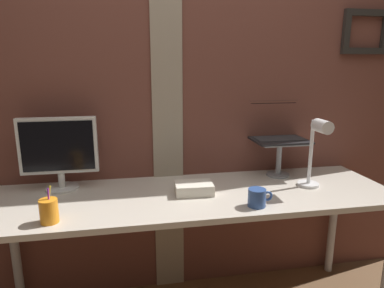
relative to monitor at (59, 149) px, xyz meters
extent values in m
cube|color=brown|center=(0.70, 0.18, 0.36)|extent=(3.30, 0.12, 2.69)
cube|color=gray|center=(0.61, 0.12, 0.36)|extent=(0.18, 0.01, 2.69)
cube|color=black|center=(1.86, 0.10, 0.76)|extent=(0.31, 0.03, 0.04)
cube|color=black|center=(1.86, 0.10, 0.53)|extent=(0.31, 0.03, 0.04)
cube|color=black|center=(1.73, 0.10, 0.65)|extent=(0.04, 0.03, 0.19)
cube|color=beige|center=(0.72, -0.20, -0.24)|extent=(2.17, 0.64, 0.03)
cylinder|color=#B2B2B7|center=(-0.31, 0.06, -0.62)|extent=(0.05, 0.05, 0.73)
cylinder|color=#B2B2B7|center=(1.74, 0.06, -0.62)|extent=(0.05, 0.05, 0.73)
cylinder|color=silver|center=(0.00, 0.00, -0.22)|extent=(0.18, 0.18, 0.01)
cylinder|color=silver|center=(0.00, 0.00, -0.17)|extent=(0.04, 0.04, 0.08)
cube|color=silver|center=(0.00, 0.00, 0.02)|extent=(0.41, 0.04, 0.31)
cube|color=black|center=(0.00, -0.02, 0.02)|extent=(0.37, 0.00, 0.27)
cylinder|color=gray|center=(1.28, 0.00, -0.22)|extent=(0.14, 0.14, 0.01)
cylinder|color=gray|center=(1.28, 0.00, -0.12)|extent=(0.03, 0.03, 0.20)
cube|color=gray|center=(1.28, 0.00, -0.01)|extent=(0.28, 0.22, 0.01)
cube|color=black|center=(1.28, 0.00, 0.00)|extent=(0.33, 0.24, 0.01)
cube|color=#2D2D30|center=(1.28, 0.02, 0.01)|extent=(0.29, 0.15, 0.00)
cube|color=black|center=(1.28, 0.15, 0.12)|extent=(0.33, 0.06, 0.23)
cube|color=black|center=(1.28, 0.15, 0.12)|extent=(0.30, 0.05, 0.20)
cylinder|color=white|center=(1.38, -0.20, -0.22)|extent=(0.12, 0.12, 0.02)
cylinder|color=white|center=(1.38, -0.20, -0.03)|extent=(0.02, 0.02, 0.36)
cylinder|color=white|center=(1.38, -0.29, 0.13)|extent=(0.07, 0.11, 0.07)
cylinder|color=orange|center=(0.02, -0.42, -0.17)|extent=(0.08, 0.08, 0.11)
cylinder|color=yellow|center=(0.02, -0.41, -0.14)|extent=(0.04, 0.01, 0.16)
cylinder|color=purple|center=(0.03, -0.41, -0.14)|extent=(0.02, 0.01, 0.15)
cylinder|color=#2D4C8C|center=(0.98, -0.42, -0.18)|extent=(0.09, 0.09, 0.09)
torus|color=#2D4C8C|center=(1.03, -0.42, -0.18)|extent=(0.05, 0.01, 0.05)
cube|color=silver|center=(0.71, -0.20, -0.20)|extent=(0.21, 0.15, 0.06)
camera|label=1|loc=(0.39, -1.86, 0.44)|focal=31.34mm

